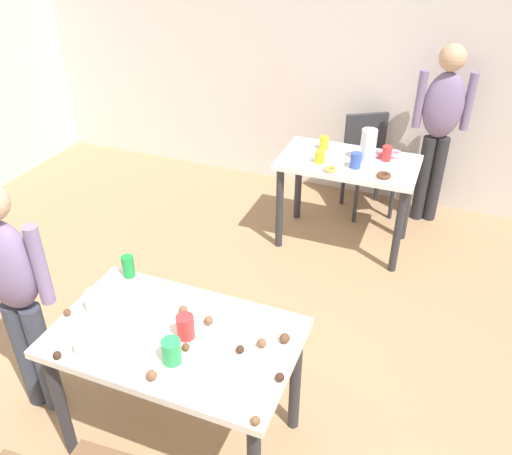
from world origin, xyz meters
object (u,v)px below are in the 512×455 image
person_adult_far (441,121)px  mixing_bowl (96,341)px  dining_table_far (347,175)px  soda_can (128,266)px  pitcher_far (368,146)px  person_girl_near (14,287)px  dining_table_near (176,351)px  chair_far_table (368,158)px

person_adult_far → mixing_bowl: 3.27m
dining_table_far → soda_can: size_ratio=8.66×
mixing_bowl → pitcher_far: pitcher_far is taller
person_girl_near → mixing_bowl: (0.57, -0.12, -0.06)m
person_girl_near → person_adult_far: bearing=58.8°
person_adult_far → dining_table_near: bearing=-107.7°
person_girl_near → dining_table_near: bearing=5.1°
person_girl_near → person_adult_far: size_ratio=0.92×
mixing_bowl → dining_table_far: bearing=75.8°
mixing_bowl → pitcher_far: 2.53m
person_girl_near → mixing_bowl: size_ratio=6.96×
chair_far_table → pitcher_far: pitcher_far is taller
mixing_bowl → soda_can: bearing=107.2°
soda_can → chair_far_table: bearing=72.4°
person_adult_far → person_girl_near: bearing=-121.2°
mixing_bowl → dining_table_near: bearing=34.6°
chair_far_table → person_girl_near: person_girl_near is taller
dining_table_near → soda_can: size_ratio=9.43×
person_girl_near → soda_can: 0.56m
person_adult_far → pitcher_far: 0.77m
dining_table_far → pitcher_far: pitcher_far is taller
soda_can → mixing_bowl: bearing=-72.8°
chair_far_table → pitcher_far: bearing=-81.8°
chair_far_table → person_adult_far: 0.70m
soda_can → pitcher_far: 2.11m
dining_table_near → person_girl_near: 0.88m
chair_far_table → soda_can: size_ratio=7.13×
chair_far_table → person_girl_near: (-1.21, -2.91, 0.34)m
person_girl_near → soda_can: (0.41, 0.39, -0.03)m
person_girl_near → soda_can: size_ratio=11.62×
dining_table_far → person_adult_far: (0.59, 0.65, 0.30)m
mixing_bowl → soda_can: size_ratio=1.67×
dining_table_far → person_adult_far: 0.93m
person_adult_far → mixing_bowl: person_adult_far is taller
dining_table_far → mixing_bowl: (-0.60, -2.38, 0.16)m
dining_table_far → dining_table_near: bearing=-98.2°
dining_table_near → chair_far_table: size_ratio=1.32×
mixing_bowl → soda_can: 0.53m
dining_table_near → chair_far_table: (0.36, 2.84, -0.14)m
dining_table_far → chair_far_table: size_ratio=1.21×
dining_table_near → person_adult_far: bearing=72.3°
dining_table_far → pitcher_far: (0.13, 0.04, 0.25)m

